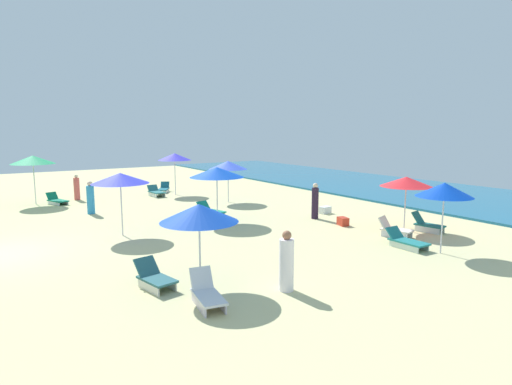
# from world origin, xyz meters

# --- Properties ---
(ocean) EXTENTS (60.00, 11.18, 0.12)m
(ocean) POSITION_xyz_m (0.00, 24.41, 0.06)
(ocean) COLOR #1B658A
(ocean) RESTS_ON ground_plane
(umbrella_0) EXTENTS (2.22, 2.22, 2.38)m
(umbrella_0) POSITION_xyz_m (-5.15, 11.84, 2.15)
(umbrella_0) COLOR silver
(umbrella_0) RESTS_ON ground_plane
(umbrella_1) EXTENTS (2.34, 2.34, 2.74)m
(umbrella_1) POSITION_xyz_m (-10.43, 2.36, 2.51)
(umbrella_1) COLOR silver
(umbrella_1) RESTS_ON ground_plane
(lounge_chair_1_0) EXTENTS (1.52, 1.06, 0.64)m
(lounge_chair_1_0) POSITION_xyz_m (-9.74, 3.35, 0.23)
(lounge_chair_1_0) COLOR silver
(lounge_chair_1_0) RESTS_ON ground_plane
(umbrella_2) EXTENTS (2.08, 2.08, 2.29)m
(umbrella_2) POSITION_xyz_m (6.39, 4.50, 2.05)
(umbrella_2) COLOR silver
(umbrella_2) RESTS_ON ground_plane
(lounge_chair_2_0) EXTENTS (1.47, 0.78, 0.79)m
(lounge_chair_2_0) POSITION_xyz_m (7.55, 4.12, 0.28)
(lounge_chair_2_0) COLOR silver
(lounge_chair_2_0) RESTS_ON ground_plane
(lounge_chair_2_1) EXTENTS (1.39, 0.86, 0.73)m
(lounge_chair_2_1) POSITION_xyz_m (5.74, 3.47, 0.28)
(lounge_chair_2_1) COLOR silver
(lounge_chair_2_1) RESTS_ON ground_plane
(umbrella_3) EXTENTS (1.88, 1.88, 2.44)m
(umbrella_3) POSITION_xyz_m (7.93, 12.84, 2.20)
(umbrella_3) COLOR silver
(umbrella_3) RESTS_ON ground_plane
(lounge_chair_3_0) EXTENTS (1.52, 0.67, 0.65)m
(lounge_chair_3_0) POSITION_xyz_m (6.83, 12.43, 0.25)
(lounge_chair_3_0) COLOR silver
(lounge_chair_3_0) RESTS_ON ground_plane
(umbrella_4) EXTENTS (2.45, 2.45, 2.52)m
(umbrella_4) POSITION_xyz_m (-0.67, 8.76, 2.29)
(umbrella_4) COLOR silver
(umbrella_4) RESTS_ON ground_plane
(lounge_chair_4_0) EXTENTS (1.59, 1.01, 0.70)m
(lounge_chair_4_0) POSITION_xyz_m (-1.93, 9.04, 0.27)
(lounge_chair_4_0) COLOR silver
(lounge_chair_4_0) RESTS_ON ground_plane
(umbrella_5) EXTENTS (2.10, 2.10, 2.66)m
(umbrella_5) POSITION_xyz_m (-9.47, 10.37, 2.44)
(umbrella_5) COLOR silver
(umbrella_5) RESTS_ON ground_plane
(lounge_chair_5_0) EXTENTS (1.42, 1.20, 0.65)m
(lounge_chair_5_0) POSITION_xyz_m (-10.91, 10.11, 0.23)
(lounge_chair_5_0) COLOR silver
(lounge_chair_5_0) RESTS_ON ground_plane
(lounge_chair_5_1) EXTENTS (1.44, 0.77, 0.67)m
(lounge_chair_5_1) POSITION_xyz_m (-9.48, 9.07, 0.27)
(lounge_chair_5_1) COLOR silver
(lounge_chair_5_1) RESTS_ON ground_plane
(umbrella_6) EXTENTS (2.12, 2.12, 2.27)m
(umbrella_6) POSITION_xyz_m (5.06, 14.55, 2.07)
(umbrella_6) COLOR silver
(umbrella_6) RESTS_ON ground_plane
(lounge_chair_6_0) EXTENTS (1.39, 0.98, 0.75)m
(lounge_chair_6_0) POSITION_xyz_m (5.52, 13.37, 0.29)
(lounge_chair_6_0) COLOR silver
(lounge_chair_6_0) RESTS_ON ground_plane
(lounge_chair_6_1) EXTENTS (1.37, 0.78, 0.78)m
(lounge_chair_6_1) POSITION_xyz_m (5.69, 15.21, 0.29)
(lounge_chair_6_1) COLOR silver
(lounge_chair_6_1) RESTS_ON ground_plane
(umbrella_7) EXTENTS (2.23, 2.23, 2.51)m
(umbrella_7) POSITION_xyz_m (-0.52, 4.40, 2.30)
(umbrella_7) COLOR silver
(umbrella_7) RESTS_ON ground_plane
(beachgoer_0) EXTENTS (0.49, 0.49, 1.65)m
(beachgoer_0) POSITION_xyz_m (-5.84, 4.35, 0.77)
(beachgoer_0) COLOR #2D8BC7
(beachgoer_0) RESTS_ON ground_plane
(beachgoer_1) EXTENTS (0.45, 0.45, 1.52)m
(beachgoer_1) POSITION_xyz_m (-10.71, 4.62, 0.70)
(beachgoer_1) COLOR #DB5750
(beachgoer_1) RESTS_ON ground_plane
(beachgoer_2) EXTENTS (0.55, 0.55, 1.62)m
(beachgoer_2) POSITION_xyz_m (7.81, 6.32, 0.75)
(beachgoer_2) COLOR white
(beachgoer_2) RESTS_ON ground_plane
(beachgoer_3) EXTENTS (0.46, 0.46, 1.70)m
(beachgoer_3) POSITION_xyz_m (1.17, 12.99, 0.80)
(beachgoer_3) COLOR #291B2F
(beachgoer_3) RESTS_ON ground_plane
(cooler_box_0) EXTENTS (0.44, 0.61, 0.35)m
(cooler_box_0) POSITION_xyz_m (0.46, 14.28, 0.17)
(cooler_box_0) COLOR white
(cooler_box_0) RESTS_ON ground_plane
(cooler_box_1) EXTENTS (0.59, 0.46, 0.36)m
(cooler_box_1) POSITION_xyz_m (2.96, 13.07, 0.18)
(cooler_box_1) COLOR red
(cooler_box_1) RESTS_ON ground_plane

